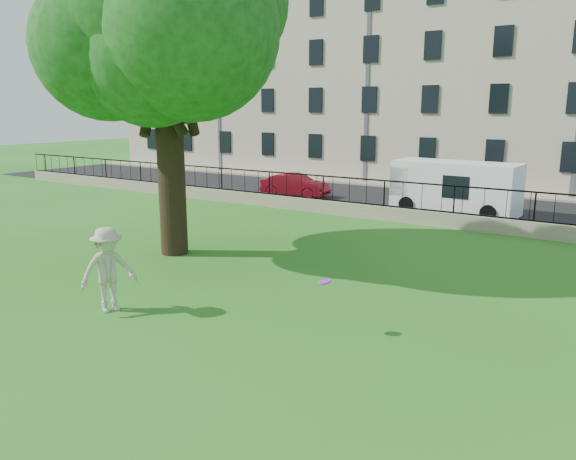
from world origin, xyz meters
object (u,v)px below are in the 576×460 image
Objects in this scene: frisbee at (325,282)px; man at (108,270)px; white_van at (455,187)px; red_sedan at (295,185)px; tree at (163,18)px.

man is at bearing -161.53° from frisbee.
frisbee is at bearing -79.45° from white_van.
red_sedan is at bearing 39.27° from man.
man is (2.71, -4.84, -6.40)m from tree.
white_van is at bearing 97.33° from frisbee.
white_van reaches higher than frisbee.
white_van is at bearing -95.01° from red_sedan.
red_sedan is 8.67m from white_van.
man is at bearing -96.39° from white_van.
frisbee is at bearing -50.78° from man.
tree is at bearing -111.25° from white_van.
red_sedan is at bearing 103.83° from tree.
white_van is (5.63, 12.36, -6.26)m from tree.
frisbee is 18.82m from red_sedan.
man reaches higher than frisbee.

